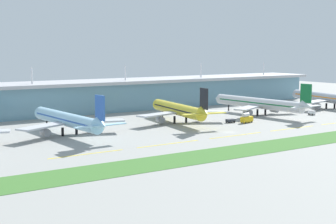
# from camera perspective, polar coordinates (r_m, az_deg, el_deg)

# --- Properties ---
(ground_plane) EXTENTS (600.00, 600.00, 0.00)m
(ground_plane) POSITION_cam_1_polar(r_m,az_deg,el_deg) (218.12, 7.04, -2.32)
(ground_plane) COLOR gray
(terminal_building) EXTENTS (288.00, 34.00, 26.83)m
(terminal_building) POSITION_cam_1_polar(r_m,az_deg,el_deg) (299.66, -5.43, 2.05)
(terminal_building) COLOR #6693A8
(terminal_building) RESTS_ON ground
(airliner_near_middle) EXTENTS (48.69, 64.84, 18.90)m
(airliner_near_middle) POSITION_cam_1_polar(r_m,az_deg,el_deg) (213.04, -11.47, -0.89)
(airliner_near_middle) COLOR #9ED1EA
(airliner_near_middle) RESTS_ON ground
(airliner_center) EXTENTS (48.28, 59.51, 18.90)m
(airliner_center) POSITION_cam_1_polar(r_m,az_deg,el_deg) (243.73, 1.29, 0.26)
(airliner_center) COLOR yellow
(airliner_center) RESTS_ON ground
(airliner_far_middle) EXTENTS (48.66, 70.42, 18.90)m
(airliner_far_middle) POSITION_cam_1_polar(r_m,az_deg,el_deg) (276.83, 10.50, 0.98)
(airliner_far_middle) COLOR silver
(airliner_far_middle) RESTS_ON ground
(airliner_farthest) EXTENTS (48.16, 70.02, 18.90)m
(airliner_farthest) POSITION_cam_1_polar(r_m,az_deg,el_deg) (317.84, 18.05, 1.54)
(airliner_farthest) COLOR #ADB2BC
(airliner_farthest) RESTS_ON ground
(taxiway_stripe_west) EXTENTS (28.00, 0.70, 0.04)m
(taxiway_stripe_west) POSITION_cam_1_polar(r_m,az_deg,el_deg) (173.81, -9.36, -4.81)
(taxiway_stripe_west) COLOR yellow
(taxiway_stripe_west) RESTS_ON ground
(taxiway_stripe_mid_west) EXTENTS (28.00, 0.70, 0.04)m
(taxiway_stripe_mid_west) POSITION_cam_1_polar(r_m,az_deg,el_deg) (189.82, 0.07, -3.69)
(taxiway_stripe_mid_west) COLOR yellow
(taxiway_stripe_mid_west) RESTS_ON ground
(taxiway_stripe_centre) EXTENTS (28.00, 0.70, 0.04)m
(taxiway_stripe_centre) POSITION_cam_1_polar(r_m,az_deg,el_deg) (210.16, 7.84, -2.69)
(taxiway_stripe_centre) COLOR yellow
(taxiway_stripe_centre) RESTS_ON ground
(taxiway_stripe_mid_east) EXTENTS (28.00, 0.70, 0.04)m
(taxiway_stripe_mid_east) POSITION_cam_1_polar(r_m,az_deg,el_deg) (233.70, 14.13, -1.85)
(taxiway_stripe_mid_east) COLOR yellow
(taxiway_stripe_mid_east) RESTS_ON ground
(grass_verge) EXTENTS (300.00, 18.00, 0.10)m
(grass_verge) POSITION_cam_1_polar(r_m,az_deg,el_deg) (194.68, 13.32, -3.61)
(grass_verge) COLOR #3D702D
(grass_verge) RESTS_ON ground
(pushback_tug) EXTENTS (4.67, 2.99, 1.85)m
(pushback_tug) POSITION_cam_1_polar(r_m,az_deg,el_deg) (246.10, 7.20, -0.98)
(pushback_tug) COLOR #333842
(pushback_tug) RESTS_ON ground
(fuel_truck) EXTENTS (7.55, 3.88, 4.95)m
(fuel_truck) POSITION_cam_1_polar(r_m,az_deg,el_deg) (246.86, 9.04, -0.72)
(fuel_truck) COLOR gold
(fuel_truck) RESTS_ON ground
(baggage_cart) EXTENTS (2.14, 3.69, 2.48)m
(baggage_cart) POSITION_cam_1_polar(r_m,az_deg,el_deg) (284.34, 16.23, -0.08)
(baggage_cart) COLOR silver
(baggage_cart) RESTS_ON ground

